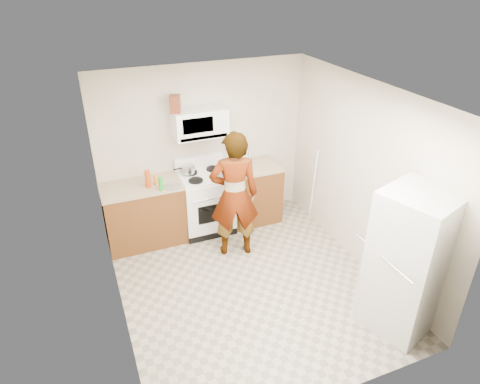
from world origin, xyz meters
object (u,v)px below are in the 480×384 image
gas_range (206,201)px  person (234,195)px  microwave (200,123)px  fridge (408,262)px  saucepan (188,169)px  kettle (243,156)px

gas_range → person: person is taller
microwave → person: 1.17m
microwave → fridge: 3.30m
saucepan → gas_range: bearing=-28.6°
kettle → person: bearing=-137.2°
fridge → saucepan: bearing=101.2°
kettle → fridge: bearing=-94.8°
microwave → kettle: bearing=7.1°
fridge → kettle: bearing=85.2°
person → fridge: 2.35m
gas_range → microwave: bearing=90.0°
fridge → microwave: bearing=97.8°
microwave → kettle: size_ratio=3.88×
gas_range → kettle: 0.91m
microwave → kettle: (0.70, 0.09, -0.67)m
fridge → saucepan: fridge is taller
fridge → saucepan: size_ratio=8.59×
gas_range → fridge: fridge is taller
person → fridge: bearing=136.1°
gas_range → person: bearing=-75.8°
saucepan → microwave: bearing=2.9°
kettle → saucepan: size_ratio=0.99×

